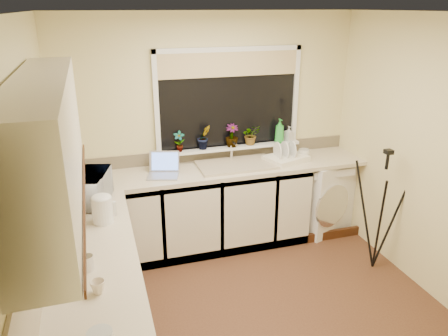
% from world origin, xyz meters
% --- Properties ---
extents(floor, '(3.20, 3.20, 0.00)m').
position_xyz_m(floor, '(0.00, 0.00, 0.00)').
color(floor, brown).
rests_on(floor, ground).
extents(ceiling, '(3.20, 3.20, 0.00)m').
position_xyz_m(ceiling, '(0.00, 0.00, 2.45)').
color(ceiling, white).
rests_on(ceiling, ground).
extents(wall_back, '(3.20, 0.00, 3.20)m').
position_xyz_m(wall_back, '(0.00, 1.50, 1.23)').
color(wall_back, beige).
rests_on(wall_back, ground).
extents(wall_front, '(3.20, 0.00, 3.20)m').
position_xyz_m(wall_front, '(0.00, -1.50, 1.23)').
color(wall_front, beige).
rests_on(wall_front, ground).
extents(wall_left, '(0.00, 3.00, 3.00)m').
position_xyz_m(wall_left, '(-1.60, 0.00, 1.23)').
color(wall_left, beige).
rests_on(wall_left, ground).
extents(wall_right, '(0.00, 3.00, 3.00)m').
position_xyz_m(wall_right, '(1.60, 0.00, 1.23)').
color(wall_right, beige).
rests_on(wall_right, ground).
extents(base_cabinet_back, '(2.55, 0.60, 0.86)m').
position_xyz_m(base_cabinet_back, '(-0.33, 1.20, 0.43)').
color(base_cabinet_back, silver).
rests_on(base_cabinet_back, floor).
extents(base_cabinet_left, '(0.54, 2.40, 0.86)m').
position_xyz_m(base_cabinet_left, '(-1.30, -0.30, 0.43)').
color(base_cabinet_left, silver).
rests_on(base_cabinet_left, floor).
extents(worktop_back, '(3.20, 0.60, 0.04)m').
position_xyz_m(worktop_back, '(0.00, 1.20, 0.88)').
color(worktop_back, beige).
rests_on(worktop_back, base_cabinet_back).
extents(worktop_left, '(0.60, 2.40, 0.04)m').
position_xyz_m(worktop_left, '(-1.30, -0.30, 0.88)').
color(worktop_left, beige).
rests_on(worktop_left, base_cabinet_left).
extents(upper_cabinet, '(0.28, 1.90, 0.70)m').
position_xyz_m(upper_cabinet, '(-1.44, -0.45, 1.80)').
color(upper_cabinet, silver).
rests_on(upper_cabinet, wall_left).
extents(splashback_left, '(0.02, 2.40, 0.45)m').
position_xyz_m(splashback_left, '(-1.59, -0.30, 1.12)').
color(splashback_left, beige).
rests_on(splashback_left, wall_left).
extents(splashback_back, '(3.20, 0.02, 0.14)m').
position_xyz_m(splashback_back, '(0.00, 1.49, 0.97)').
color(splashback_back, beige).
rests_on(splashback_back, wall_back).
extents(window_glass, '(1.50, 0.02, 1.00)m').
position_xyz_m(window_glass, '(0.20, 1.49, 1.55)').
color(window_glass, black).
rests_on(window_glass, wall_back).
extents(window_blind, '(1.50, 0.02, 0.25)m').
position_xyz_m(window_blind, '(0.20, 1.46, 1.92)').
color(window_blind, tan).
rests_on(window_blind, wall_back).
extents(windowsill, '(1.60, 0.14, 0.03)m').
position_xyz_m(windowsill, '(0.20, 1.43, 1.04)').
color(windowsill, white).
rests_on(windowsill, wall_back).
extents(sink, '(0.82, 0.46, 0.03)m').
position_xyz_m(sink, '(0.20, 1.20, 0.91)').
color(sink, tan).
rests_on(sink, worktop_back).
extents(faucet, '(0.03, 0.03, 0.24)m').
position_xyz_m(faucet, '(0.20, 1.38, 1.02)').
color(faucet, silver).
rests_on(faucet, worktop_back).
extents(washing_machine, '(0.76, 0.74, 0.86)m').
position_xyz_m(washing_machine, '(1.24, 1.24, 0.43)').
color(washing_machine, white).
rests_on(washing_machine, floor).
extents(laptop, '(0.37, 0.37, 0.22)m').
position_xyz_m(laptop, '(-0.58, 1.19, 0.96)').
color(laptop, '#9A9AA1').
rests_on(laptop, worktop_back).
extents(kettle, '(0.16, 0.16, 0.21)m').
position_xyz_m(kettle, '(-1.20, 0.31, 1.00)').
color(kettle, white).
rests_on(kettle, worktop_left).
extents(dish_rack, '(0.51, 0.44, 0.06)m').
position_xyz_m(dish_rack, '(0.76, 1.17, 0.93)').
color(dish_rack, white).
rests_on(dish_rack, worktop_back).
extents(tripod, '(0.68, 0.68, 1.25)m').
position_xyz_m(tripod, '(1.37, 0.30, 0.63)').
color(tripod, black).
rests_on(tripod, floor).
extents(steel_jar, '(0.08, 0.08, 0.10)m').
position_xyz_m(steel_jar, '(-1.33, -0.33, 0.95)').
color(steel_jar, silver).
rests_on(steel_jar, worktop_left).
extents(microwave, '(0.44, 0.54, 0.26)m').
position_xyz_m(microwave, '(-1.30, 0.73, 1.03)').
color(microwave, silver).
rests_on(microwave, worktop_left).
extents(plant_a, '(0.13, 0.11, 0.22)m').
position_xyz_m(plant_a, '(-0.37, 1.41, 1.16)').
color(plant_a, '#999999').
rests_on(plant_a, windowsill).
extents(plant_b, '(0.16, 0.14, 0.26)m').
position_xyz_m(plant_b, '(-0.09, 1.42, 1.18)').
color(plant_b, '#999999').
rests_on(plant_b, windowsill).
extents(plant_c, '(0.15, 0.15, 0.25)m').
position_xyz_m(plant_c, '(0.21, 1.41, 1.17)').
color(plant_c, '#999999').
rests_on(plant_c, windowsill).
extents(plant_d, '(0.21, 0.19, 0.22)m').
position_xyz_m(plant_d, '(0.44, 1.43, 1.16)').
color(plant_d, '#999999').
rests_on(plant_d, windowsill).
extents(soap_bottle_green, '(0.11, 0.11, 0.27)m').
position_xyz_m(soap_bottle_green, '(0.77, 1.39, 1.19)').
color(soap_bottle_green, green).
rests_on(soap_bottle_green, windowsill).
extents(soap_bottle_clear, '(0.10, 0.10, 0.17)m').
position_xyz_m(soap_bottle_clear, '(0.90, 1.43, 1.13)').
color(soap_bottle_clear, '#999999').
rests_on(soap_bottle_clear, windowsill).
extents(cup_back, '(0.17, 0.17, 0.10)m').
position_xyz_m(cup_back, '(0.99, 1.21, 0.95)').
color(cup_back, silver).
rests_on(cup_back, worktop_back).
extents(cup_left, '(0.09, 0.09, 0.08)m').
position_xyz_m(cup_left, '(-1.27, -0.60, 0.94)').
color(cup_left, beige).
rests_on(cup_left, worktop_left).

